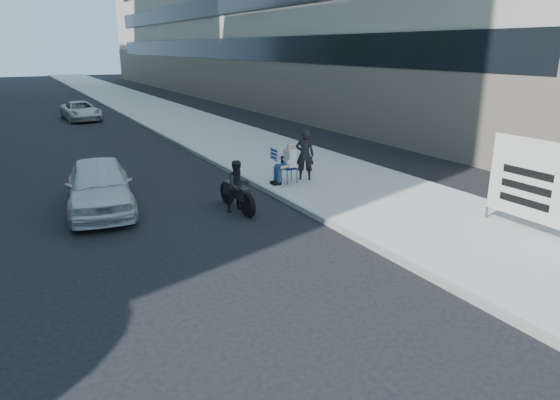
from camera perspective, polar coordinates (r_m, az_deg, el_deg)
ground at (r=10.27m, az=5.84°, el=-8.03°), size 160.00×160.00×0.00m
near_sidewalk at (r=29.47m, az=-10.05°, el=8.51°), size 5.00×120.00×0.15m
seated_protester at (r=15.93m, az=0.68°, el=4.51°), size 0.83×1.12×1.31m
pedestrian_woman at (r=16.35m, az=2.85°, el=5.20°), size 0.72×0.66×1.66m
protest_banner at (r=12.70m, az=28.29°, el=1.61°), size 0.08×3.06×2.20m
white_sedan_near at (r=14.52m, az=-19.93°, el=1.56°), size 2.24×4.38×1.43m
white_sedan_far at (r=33.59m, az=-21.82°, el=9.45°), size 2.15×4.21×1.14m
motorcycle at (r=13.71m, az=-4.84°, el=1.34°), size 0.73×2.05×1.42m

